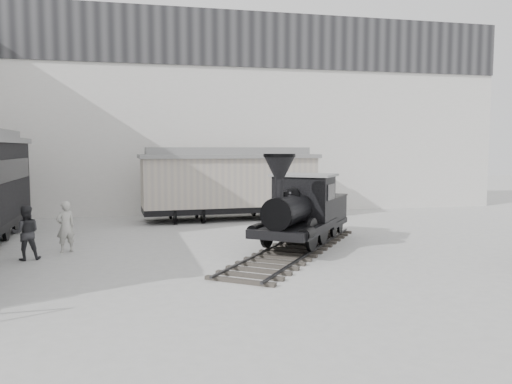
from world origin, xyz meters
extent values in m
plane|color=#9E9E9B|center=(0.00, 0.00, 0.00)|extent=(90.00, 90.00, 0.00)
cube|color=silver|center=(0.00, 15.00, 5.50)|extent=(34.00, 2.40, 11.00)
cube|color=#232326|center=(0.00, 13.75, 9.50)|extent=(34.00, 0.12, 3.00)
cube|color=#352E29|center=(1.30, 3.05, 0.08)|extent=(7.12, 8.83, 0.16)
cube|color=#2D2D30|center=(0.70, 3.47, 0.13)|extent=(5.52, 7.69, 0.06)
cube|color=#2D2D30|center=(1.90, 2.62, 0.13)|extent=(5.52, 7.69, 0.06)
cylinder|color=black|center=(0.35, 3.09, 0.72)|extent=(0.75, 0.99, 1.12)
cylinder|color=black|center=(1.65, 2.17, 0.72)|extent=(0.75, 0.99, 1.12)
cylinder|color=black|center=(1.13, 4.17, 0.72)|extent=(0.75, 0.99, 1.12)
cylinder|color=black|center=(2.42, 3.25, 0.72)|extent=(0.75, 0.99, 1.12)
cube|color=black|center=(1.39, 3.17, 0.85)|extent=(3.80, 4.18, 0.29)
cylinder|color=black|center=(0.97, 2.59, 1.50)|extent=(2.20, 2.50, 1.02)
cylinder|color=black|center=(0.44, 1.84, 2.30)|extent=(0.37, 0.37, 0.61)
cone|color=black|center=(0.44, 1.84, 2.96)|extent=(1.37, 1.37, 0.71)
sphere|color=black|center=(1.21, 2.92, 1.99)|extent=(0.53, 0.53, 0.53)
cube|color=black|center=(1.92, 3.92, 1.78)|extent=(2.42, 2.28, 1.58)
cube|color=gray|center=(1.92, 3.92, 2.61)|extent=(2.71, 2.56, 0.08)
cube|color=black|center=(2.99, 5.42, 1.21)|extent=(2.68, 2.73, 0.92)
cylinder|color=black|center=(-1.83, 11.16, 0.38)|extent=(1.95, 0.89, 0.76)
cylinder|color=black|center=(2.54, 11.46, 0.38)|extent=(1.95, 0.89, 0.76)
cube|color=black|center=(0.36, 11.31, 0.57)|extent=(8.72, 2.97, 0.29)
cube|color=#9F968E|center=(0.36, 11.31, 1.91)|extent=(8.72, 3.06, 2.38)
cube|color=gray|center=(0.36, 11.31, 3.19)|extent=(9.03, 3.37, 0.19)
cube|color=gray|center=(0.36, 11.31, 3.46)|extent=(8.25, 1.71, 0.34)
imported|color=#B3B1A9|center=(-6.43, 4.59, 0.89)|extent=(0.78, 0.70, 1.78)
imported|color=#2C2C2F|center=(-7.48, 3.62, 0.88)|extent=(0.97, 0.82, 1.76)
camera|label=1|loc=(-3.60, -13.37, 3.57)|focal=35.00mm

